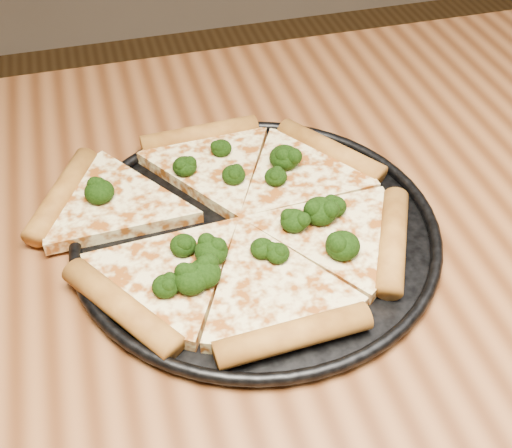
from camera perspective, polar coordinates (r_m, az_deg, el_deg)
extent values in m
cube|color=brown|center=(0.70, 7.17, -3.49)|extent=(1.20, 0.90, 0.04)
cube|color=brown|center=(1.42, 20.77, 1.53)|extent=(0.06, 0.06, 0.71)
cylinder|color=black|center=(0.69, 0.00, -0.79)|extent=(0.37, 0.37, 0.01)
torus|color=black|center=(0.69, 0.00, -0.37)|extent=(0.38, 0.38, 0.01)
cylinder|color=#B9782E|center=(0.78, 6.46, 6.32)|extent=(0.10, 0.13, 0.03)
cylinder|color=#B9782E|center=(0.81, -4.88, 7.68)|extent=(0.14, 0.03, 0.03)
cylinder|color=#B9782E|center=(0.75, -16.45, 2.46)|extent=(0.09, 0.14, 0.03)
cylinder|color=#B9782E|center=(0.62, -11.59, -7.06)|extent=(0.10, 0.13, 0.03)
cylinder|color=#B9782E|center=(0.58, 3.24, -9.58)|extent=(0.14, 0.03, 0.03)
cylinder|color=#B9782E|center=(0.68, 11.74, -1.39)|extent=(0.09, 0.14, 0.03)
ellipsoid|color=black|center=(0.75, 2.49, 5.77)|extent=(0.03, 0.03, 0.03)
ellipsoid|color=black|center=(0.64, -3.89, -2.37)|extent=(0.03, 0.03, 0.02)
ellipsoid|color=black|center=(0.68, 5.58, 1.13)|extent=(0.04, 0.04, 0.03)
ellipsoid|color=black|center=(0.69, 6.77, 1.53)|extent=(0.03, 0.03, 0.02)
ellipsoid|color=black|center=(0.64, 1.87, -2.54)|extent=(0.02, 0.02, 0.02)
ellipsoid|color=black|center=(0.72, -13.41, 2.73)|extent=(0.03, 0.03, 0.02)
ellipsoid|color=black|center=(0.72, 1.73, 4.12)|extent=(0.03, 0.03, 0.02)
ellipsoid|color=black|center=(0.67, 3.33, 0.29)|extent=(0.03, 0.03, 0.02)
ellipsoid|color=black|center=(0.73, -1.95, 4.29)|extent=(0.03, 0.03, 0.02)
ellipsoid|color=black|center=(0.77, -3.03, 6.58)|extent=(0.02, 0.02, 0.02)
ellipsoid|color=black|center=(0.61, -7.85, -5.35)|extent=(0.03, 0.03, 0.02)
ellipsoid|color=black|center=(0.62, -4.52, -4.30)|extent=(0.03, 0.03, 0.02)
ellipsoid|color=black|center=(0.64, 0.55, -2.13)|extent=(0.02, 0.02, 0.02)
ellipsoid|color=black|center=(0.61, -5.65, -4.78)|extent=(0.03, 0.03, 0.02)
ellipsoid|color=black|center=(0.64, 7.52, -1.87)|extent=(0.03, 0.03, 0.03)
ellipsoid|color=black|center=(0.65, -6.33, -1.84)|extent=(0.03, 0.03, 0.02)
ellipsoid|color=black|center=(0.74, -6.20, 4.98)|extent=(0.03, 0.03, 0.02)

